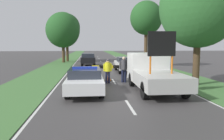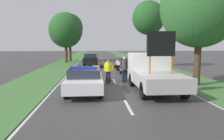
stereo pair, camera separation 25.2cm
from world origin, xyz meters
The scene contains 17 objects.
ground_plane centered at (0.00, 0.00, 0.00)m, with size 160.00×160.00×0.00m, color #3D3A3A.
lane_markings centered at (0.00, 11.32, 0.00)m, with size 7.63×56.83×0.01m.
grass_verge_left centered at (-5.60, 20.00, 0.01)m, with size 3.47×120.00×0.03m.
grass_verge_right centered at (5.60, 20.00, 0.01)m, with size 3.47×120.00×0.03m.
police_car centered at (-1.93, 0.10, 0.69)m, with size 1.89×4.87×1.42m.
work_truck centered at (1.93, 0.39, 1.04)m, with size 2.26×5.28×3.26m.
road_barrier centered at (-0.06, 3.33, 0.97)m, with size 2.95×0.08×1.16m.
police_officer centered at (-0.48, 2.79, 0.96)m, with size 0.58×0.37×1.61m.
pedestrian_civilian centered at (0.66, 3.01, 1.04)m, with size 0.64×0.41×1.78m.
traffic_cone_near_police centered at (-0.38, 3.67, 0.34)m, with size 0.50×0.50×0.69m.
traffic_cone_centre_front centered at (-2.14, 4.58, 0.36)m, with size 0.53×0.53×0.72m.
queued_car_van_white centered at (1.75, 8.87, 0.75)m, with size 1.76×4.58×1.41m.
queued_car_sedan_black centered at (-1.89, 15.42, 0.82)m, with size 1.70×4.07×1.54m.
roadside_tree_near_left centered at (-5.14, 22.54, 5.19)m, with size 3.97×3.97×7.31m.
roadside_tree_near_right centered at (5.09, 1.50, 4.92)m, with size 4.84×4.84×7.47m.
roadside_tree_mid_left centered at (4.74, 12.95, 5.57)m, with size 3.64×3.64×7.52m.
roadside_tree_mid_right centered at (-5.50, 20.53, 4.68)m, with size 4.83×4.83×7.22m.
Camera 2 is at (-1.39, -11.78, 2.59)m, focal length 35.00 mm.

